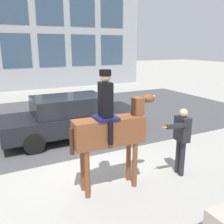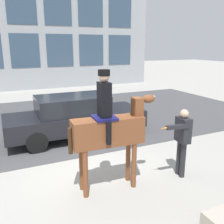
{
  "view_description": "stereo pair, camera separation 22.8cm",
  "coord_description": "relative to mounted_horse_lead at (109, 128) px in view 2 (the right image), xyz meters",
  "views": [
    {
      "loc": [
        -2.09,
        -5.68,
        3.08
      ],
      "look_at": [
        0.42,
        -0.73,
        1.61
      ],
      "focal_mm": 40.0,
      "sensor_mm": 36.0,
      "label": 1
    },
    {
      "loc": [
        -1.89,
        -5.78,
        3.08
      ],
      "look_at": [
        0.42,
        -0.73,
        1.61
      ],
      "focal_mm": 40.0,
      "sensor_mm": 36.0,
      "label": 2
    }
  ],
  "objects": [
    {
      "name": "mounted_horse_lead",
      "position": [
        0.0,
        0.0,
        0.0
      ],
      "size": [
        1.95,
        0.65,
        2.63
      ],
      "rotation": [
        0.0,
        0.0,
        -0.06
      ],
      "color": "brown",
      "rests_on": "ground_plane"
    },
    {
      "name": "pedestrian_bystander",
      "position": [
        1.78,
        -0.22,
        -0.42
      ],
      "size": [
        0.86,
        0.43,
        1.67
      ],
      "rotation": [
        0.0,
        0.0,
        3.03
      ],
      "color": "#232328",
      "rests_on": "ground_plane"
    },
    {
      "name": "road_surface",
      "position": [
        -0.13,
        5.98,
        -1.4
      ],
      "size": [
        19.35,
        8.5,
        0.01
      ],
      "color": "#444447",
      "rests_on": "ground_plane"
    },
    {
      "name": "street_car_near_lane",
      "position": [
        0.23,
        3.43,
        -0.65
      ],
      "size": [
        4.66,
        1.77,
        1.46
      ],
      "color": "black",
      "rests_on": "ground_plane"
    },
    {
      "name": "ground_plane",
      "position": [
        -0.13,
        1.23,
        -1.4
      ],
      "size": [
        80.0,
        80.0,
        0.0
      ],
      "primitive_type": "plane",
      "color": "#9E9B93"
    }
  ]
}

